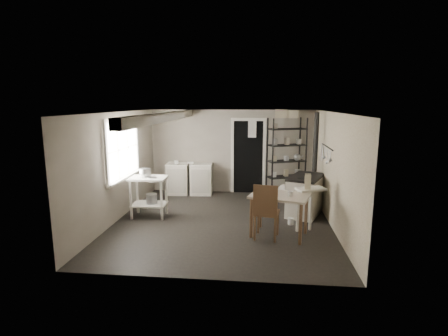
# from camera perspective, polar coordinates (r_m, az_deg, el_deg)

# --- Properties ---
(floor) EXTENTS (5.00, 5.00, 0.00)m
(floor) POSITION_cam_1_polar(r_m,az_deg,el_deg) (7.53, -0.23, -8.68)
(floor) COLOR black
(floor) RESTS_ON ground
(ceiling) EXTENTS (5.00, 5.00, 0.00)m
(ceiling) POSITION_cam_1_polar(r_m,az_deg,el_deg) (7.11, -0.25, 9.09)
(ceiling) COLOR silver
(ceiling) RESTS_ON wall_back
(wall_back) EXTENTS (4.50, 0.02, 2.30)m
(wall_back) POSITION_cam_1_polar(r_m,az_deg,el_deg) (9.69, 1.32, 2.70)
(wall_back) COLOR #A39A8B
(wall_back) RESTS_ON ground
(wall_front) EXTENTS (4.50, 0.02, 2.30)m
(wall_front) POSITION_cam_1_polar(r_m,az_deg,el_deg) (4.82, -3.39, -5.58)
(wall_front) COLOR #A39A8B
(wall_front) RESTS_ON ground
(wall_left) EXTENTS (0.02, 5.00, 2.30)m
(wall_left) POSITION_cam_1_polar(r_m,az_deg,el_deg) (7.79, -16.92, 0.26)
(wall_left) COLOR #A39A8B
(wall_left) RESTS_ON ground
(wall_right) EXTENTS (0.02, 5.00, 2.30)m
(wall_right) POSITION_cam_1_polar(r_m,az_deg,el_deg) (7.35, 17.48, -0.38)
(wall_right) COLOR #A39A8B
(wall_right) RESTS_ON ground
(window) EXTENTS (0.12, 1.76, 1.28)m
(window) POSITION_cam_1_polar(r_m,az_deg,el_deg) (7.91, -16.31, 3.02)
(window) COLOR white
(window) RESTS_ON wall_left
(doorway) EXTENTS (0.96, 0.10, 2.08)m
(doorway) POSITION_cam_1_polar(r_m,az_deg,el_deg) (9.66, 3.96, 1.75)
(doorway) COLOR white
(doorway) RESTS_ON ground
(ceiling_beam) EXTENTS (0.18, 5.00, 0.18)m
(ceiling_beam) POSITION_cam_1_polar(r_m,az_deg,el_deg) (7.34, -9.71, 8.21)
(ceiling_beam) COLOR white
(ceiling_beam) RESTS_ON ceiling
(wallpaper_panel) EXTENTS (0.01, 5.00, 2.30)m
(wallpaper_panel) POSITION_cam_1_polar(r_m,az_deg,el_deg) (7.35, 17.41, -0.38)
(wallpaper_panel) COLOR beige
(wallpaper_panel) RESTS_ON wall_right
(utensil_rail) EXTENTS (0.06, 1.20, 0.44)m
(utensil_rail) POSITION_cam_1_polar(r_m,az_deg,el_deg) (7.86, 16.35, 3.33)
(utensil_rail) COLOR #BBBBBD
(utensil_rail) RESTS_ON wall_right
(prep_table) EXTENTS (0.80, 0.58, 0.89)m
(prep_table) POSITION_cam_1_polar(r_m,az_deg,el_deg) (7.90, -12.13, -4.95)
(prep_table) COLOR white
(prep_table) RESTS_ON ground
(stockpot) EXTENTS (0.26, 0.26, 0.26)m
(stockpot) POSITION_cam_1_polar(r_m,az_deg,el_deg) (7.84, -12.75, -1.04)
(stockpot) COLOR #BBBBBD
(stockpot) RESTS_ON prep_table
(saucepan) EXTENTS (0.19, 0.19, 0.10)m
(saucepan) POSITION_cam_1_polar(r_m,az_deg,el_deg) (7.69, -11.53, -1.90)
(saucepan) COLOR #BBBBBD
(saucepan) RESTS_ON prep_table
(bucket) EXTENTS (0.29, 0.29, 0.26)m
(bucket) POSITION_cam_1_polar(r_m,az_deg,el_deg) (7.89, -11.72, -5.07)
(bucket) COLOR #BBBBBD
(bucket) RESTS_ON prep_table
(base_cabinets) EXTENTS (1.33, 0.63, 0.85)m
(base_cabinets) POSITION_cam_1_polar(r_m,az_deg,el_deg) (9.66, -5.62, -1.54)
(base_cabinets) COLOR beige
(base_cabinets) RESTS_ON ground
(mixing_bowl) EXTENTS (0.35, 0.35, 0.07)m
(mixing_bowl) POSITION_cam_1_polar(r_m,az_deg,el_deg) (9.47, -5.50, 1.26)
(mixing_bowl) COLOR white
(mixing_bowl) RESTS_ON base_cabinets
(counter_cup) EXTENTS (0.17, 0.17, 0.10)m
(counter_cup) POSITION_cam_1_polar(r_m,az_deg,el_deg) (9.48, -7.81, 1.33)
(counter_cup) COLOR white
(counter_cup) RESTS_ON base_cabinets
(shelf_rack) EXTENTS (1.07, 0.74, 2.10)m
(shelf_rack) POSITION_cam_1_polar(r_m,az_deg,el_deg) (9.35, 10.12, 0.99)
(shelf_rack) COLOR black
(shelf_rack) RESTS_ON ground
(shelf_jar) EXTENTS (0.08, 0.08, 0.18)m
(shelf_jar) POSITION_cam_1_polar(r_m,az_deg,el_deg) (9.27, 8.26, 3.54)
(shelf_jar) COLOR white
(shelf_jar) RESTS_ON shelf_rack
(storage_box_a) EXTENTS (0.32, 0.28, 0.21)m
(storage_box_a) POSITION_cam_1_polar(r_m,az_deg,el_deg) (9.24, 9.27, 7.53)
(storage_box_a) COLOR beige
(storage_box_a) RESTS_ON shelf_rack
(storage_box_b) EXTENTS (0.33, 0.31, 0.19)m
(storage_box_b) POSITION_cam_1_polar(r_m,az_deg,el_deg) (9.27, 11.13, 7.35)
(storage_box_b) COLOR beige
(storage_box_b) RESTS_ON shelf_rack
(stove) EXTENTS (0.99, 1.26, 0.88)m
(stove) POSITION_cam_1_polar(r_m,az_deg,el_deg) (8.09, 13.12, -4.33)
(stove) COLOR beige
(stove) RESTS_ON ground
(stovepipe) EXTENTS (0.12, 0.12, 1.42)m
(stovepipe) POSITION_cam_1_polar(r_m,az_deg,el_deg) (8.34, 14.75, 4.09)
(stovepipe) COLOR black
(stovepipe) RESTS_ON stove
(side_ledge) EXTENTS (0.63, 0.49, 0.86)m
(side_ledge) POSITION_cam_1_polar(r_m,az_deg,el_deg) (7.10, 13.82, -6.56)
(side_ledge) COLOR white
(side_ledge) RESTS_ON ground
(oats_box) EXTENTS (0.13, 0.20, 0.28)m
(oats_box) POSITION_cam_1_polar(r_m,az_deg,el_deg) (6.90, 13.52, -2.07)
(oats_box) COLOR beige
(oats_box) RESTS_ON side_ledge
(work_table) EXTENTS (1.22, 1.01, 0.80)m
(work_table) POSITION_cam_1_polar(r_m,az_deg,el_deg) (6.73, 9.00, -7.79)
(work_table) COLOR beige
(work_table) RESTS_ON ground
(table_cup) EXTENTS (0.10, 0.10, 0.09)m
(table_cup) POSITION_cam_1_polar(r_m,az_deg,el_deg) (6.54, 10.76, -4.50)
(table_cup) COLOR white
(table_cup) RESTS_ON work_table
(chair) EXTENTS (0.51, 0.53, 1.06)m
(chair) POSITION_cam_1_polar(r_m,az_deg,el_deg) (6.55, 7.00, -7.29)
(chair) COLOR brown
(chair) RESTS_ON ground
(flour_sack) EXTENTS (0.44, 0.41, 0.43)m
(flour_sack) POSITION_cam_1_polar(r_m,az_deg,el_deg) (9.14, 9.81, -3.78)
(flour_sack) COLOR silver
(flour_sack) RESTS_ON ground
(floor_crock) EXTENTS (0.14, 0.14, 0.15)m
(floor_crock) POSITION_cam_1_polar(r_m,az_deg,el_deg) (7.45, 10.83, -8.49)
(floor_crock) COLOR white
(floor_crock) RESTS_ON ground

